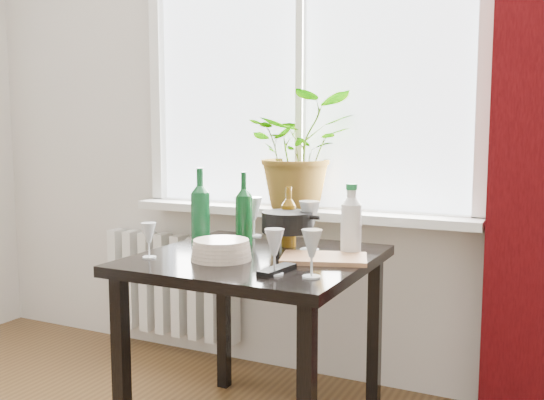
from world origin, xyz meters
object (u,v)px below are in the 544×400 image
at_px(wineglass_far_right, 312,253).
at_px(wineglass_back_center, 310,225).
at_px(fondue_pot, 287,231).
at_px(wineglass_front_right, 274,252).
at_px(wineglass_back_left, 254,216).
at_px(wine_bottle_right, 244,208).
at_px(radiator, 172,284).
at_px(wineglass_front_left, 149,240).
at_px(potted_plant, 300,150).
at_px(wine_bottle_left, 200,207).
at_px(table, 257,278).
at_px(cleaning_bottle, 351,219).
at_px(tv_remote, 277,270).
at_px(plate_stack, 221,250).
at_px(bottle_amber, 289,216).
at_px(cutting_board, 324,258).

bearing_deg(wineglass_far_right, wineglass_back_center, 113.34).
bearing_deg(fondue_pot, wineglass_front_right, -63.34).
relative_size(wineglass_far_right, wineglass_back_left, 0.89).
bearing_deg(wine_bottle_right, radiator, 146.88).
distance_m(wine_bottle_right, wineglass_back_center, 0.30).
relative_size(radiator, wineglass_front_right, 5.09).
bearing_deg(fondue_pot, wineglass_front_left, -131.49).
distance_m(wineglass_front_right, wineglass_back_center, 0.43).
distance_m(potted_plant, wine_bottle_left, 0.63).
relative_size(table, wineglass_back_left, 4.67).
height_order(table, cleaning_bottle, cleaning_bottle).
bearing_deg(wine_bottle_left, radiator, 134.28).
distance_m(radiator, wineglass_back_left, 0.84).
xyz_separation_m(cleaning_bottle, wineglass_back_center, (-0.17, 0.01, -0.04)).
height_order(wineglass_front_right, wineglass_back_left, wineglass_back_left).
bearing_deg(cleaning_bottle, wine_bottle_right, 178.46).
bearing_deg(tv_remote, wineglass_back_center, 104.26).
height_order(wineglass_back_left, tv_remote, wineglass_back_left).
distance_m(wineglass_far_right, wineglass_back_left, 0.79).
xyz_separation_m(potted_plant, wine_bottle_right, (-0.06, -0.44, -0.23)).
bearing_deg(radiator, plate_stack, -44.63).
bearing_deg(cleaning_bottle, plate_stack, -143.96).
distance_m(table, wine_bottle_right, 0.33).
height_order(wine_bottle_left, wineglass_front_left, wine_bottle_left).
bearing_deg(cleaning_bottle, bottle_amber, 170.16).
distance_m(wineglass_front_left, cutting_board, 0.65).
relative_size(tv_remote, cutting_board, 0.56).
distance_m(wineglass_front_right, fondue_pot, 0.40).
distance_m(radiator, bottle_amber, 1.10).
bearing_deg(bottle_amber, wineglass_back_left, 148.40).
distance_m(cleaning_bottle, wineglass_far_right, 0.40).
bearing_deg(wineglass_front_right, wineglass_front_left, 176.56).
bearing_deg(wineglass_far_right, cutting_board, 102.33).
bearing_deg(plate_stack, wineglass_far_right, -14.88).
bearing_deg(table, wineglass_back_left, 119.04).
height_order(wineglass_back_center, cutting_board, wineglass_back_center).
height_order(wine_bottle_right, wineglass_front_right, wine_bottle_right).
distance_m(potted_plant, fondue_pot, 0.60).
bearing_deg(wineglass_back_center, fondue_pot, -147.39).
bearing_deg(bottle_amber, wine_bottle_left, -153.39).
bearing_deg(plate_stack, wineglass_back_left, 103.79).
bearing_deg(tv_remote, wineglass_front_right, -70.67).
bearing_deg(wineglass_back_left, wineglass_back_center, -28.18).
bearing_deg(wineglass_front_right, wineglass_far_right, 8.84).
relative_size(wineglass_back_left, wineglass_front_left, 1.34).
bearing_deg(potted_plant, radiator, 178.42).
bearing_deg(wine_bottle_left, wineglass_front_right, -32.37).
bearing_deg(bottle_amber, wine_bottle_right, -169.01).
relative_size(cleaning_bottle, tv_remote, 1.59).
height_order(potted_plant, wineglass_far_right, potted_plant).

